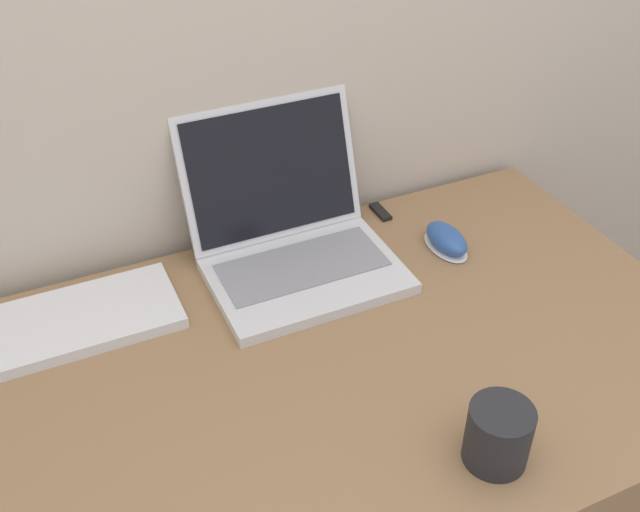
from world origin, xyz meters
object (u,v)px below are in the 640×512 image
(drink_cup, at_px, (498,434))
(usb_stick, at_px, (380,212))
(laptop, at_px, (292,234))
(computer_mouse, at_px, (446,240))
(external_keyboard, at_px, (36,332))

(drink_cup, height_order, usb_stick, drink_cup)
(usb_stick, bearing_deg, laptop, -161.72)
(drink_cup, xyz_separation_m, computer_mouse, (0.20, 0.43, -0.03))
(laptop, bearing_deg, drink_cup, -81.94)
(external_keyboard, bearing_deg, laptop, 1.57)
(drink_cup, bearing_deg, laptop, 98.06)
(computer_mouse, bearing_deg, laptop, 163.78)
(laptop, xyz_separation_m, usb_stick, (0.22, 0.07, -0.06))
(drink_cup, bearing_deg, computer_mouse, 65.21)
(drink_cup, distance_m, usb_stick, 0.60)
(laptop, bearing_deg, external_keyboard, -178.43)
(laptop, distance_m, computer_mouse, 0.29)
(external_keyboard, relative_size, usb_stick, 7.46)
(external_keyboard, bearing_deg, drink_cup, -43.96)
(computer_mouse, bearing_deg, external_keyboard, 174.67)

